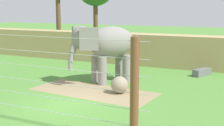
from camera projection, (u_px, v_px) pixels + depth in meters
ground_plane at (66, 105)px, 13.92m from camera, size 120.00×120.00×0.00m
dirt_patch at (93, 91)px, 16.16m from camera, size 6.77×3.36×0.01m
embankment_wall at (147, 49)px, 23.59m from camera, size 36.00×1.80×2.34m
elephant at (106, 45)px, 17.78m from camera, size 3.41×3.97×3.32m
enrichment_ball at (119, 85)px, 15.73m from camera, size 0.88×0.88×0.88m
cable_fence at (26, 79)px, 11.35m from camera, size 9.48×0.28×3.46m
feed_trough at (202, 72)px, 19.84m from camera, size 1.08×1.48×0.44m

